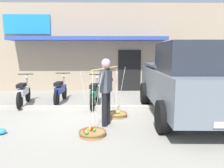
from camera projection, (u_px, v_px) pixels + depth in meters
ground_plane at (91, 115)px, 6.34m from camera, size 90.00×90.00×0.00m
sidewalk_curb at (93, 107)px, 7.02m from camera, size 20.00×0.24×0.10m
fruit_vendor at (106, 87)px, 5.31m from camera, size 0.63×1.47×1.70m
fruit_basket_left_side at (117, 114)px, 6.16m from camera, size 0.62×0.62×1.45m
fruit_basket_right_side at (92, 132)px, 4.71m from camera, size 0.62×0.62×1.45m
motorcycle_nearest_shop at (24, 93)px, 7.47m from camera, size 0.54×1.81×1.09m
motorcycle_second_in_row at (60, 91)px, 7.88m from camera, size 0.54×1.82×1.09m
motorcycle_third_in_row at (95, 93)px, 7.34m from camera, size 0.54×1.82×1.09m
parked_truck at (186, 81)px, 6.06m from camera, size 2.24×4.75×2.10m
storefront_building at (93, 49)px, 12.68m from camera, size 13.00×6.00×4.20m
plastic_litter_bag at (0, 131)px, 4.80m from camera, size 0.28×0.22×0.14m
wooden_crate at (148, 94)px, 8.90m from camera, size 0.44×0.36×0.32m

